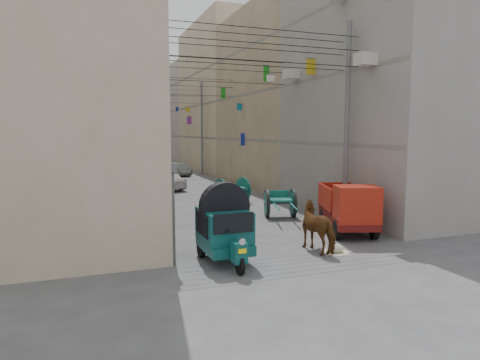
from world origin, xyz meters
name	(u,v)px	position (x,y,z in m)	size (l,w,h in m)	color
ground	(358,285)	(0.00, 0.00, 0.00)	(140.00, 140.00, 0.00)	#454548
building_row_left	(61,102)	(-8.00, 34.13, 6.46)	(8.00, 62.00, 14.00)	#C6B496
building_row_right	(227,105)	(8.00, 34.13, 6.46)	(8.00, 62.00, 14.00)	gray
end_cap_building	(122,115)	(0.00, 66.00, 6.50)	(22.00, 10.00, 13.00)	#B5AB8F
shutters_left	(141,184)	(-3.92, 10.38, 1.49)	(0.18, 14.40, 2.88)	#505155
signboards	(176,136)	(-0.01, 21.66, 3.43)	(8.22, 40.52, 5.67)	gold
ac_units	(327,44)	(3.65, 7.67, 7.43)	(0.70, 6.55, 3.35)	beige
utility_poles	(192,128)	(0.00, 17.00, 4.00)	(7.40, 22.20, 8.00)	#605F62
overhead_cables	(202,76)	(0.00, 14.40, 6.77)	(7.40, 22.52, 1.12)	black
auto_rickshaw	(225,226)	(-2.49, 2.98, 1.04)	(1.43, 2.51, 1.77)	black
tonga_cart	(280,203)	(1.80, 8.25, 0.65)	(1.80, 2.95, 1.25)	black
mini_truck	(350,210)	(2.83, 4.48, 0.91)	(2.50, 3.66, 1.89)	black
second_cart	(232,190)	(1.06, 12.57, 0.71)	(1.81, 1.69, 1.33)	#166055
feed_sack	(335,248)	(1.04, 2.63, 0.13)	(0.53, 0.42, 0.26)	beige
horse	(320,227)	(0.70, 3.00, 0.77)	(0.83, 1.83, 1.54)	maroon
distant_car_white	(166,181)	(-1.23, 19.01, 0.58)	(1.37, 3.41, 1.16)	silver
distant_car_grey	(180,169)	(1.48, 27.49, 0.53)	(1.13, 3.23, 1.06)	#4D514F
distant_car_green	(148,162)	(0.09, 36.90, 0.56)	(1.56, 3.83, 1.11)	#226449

